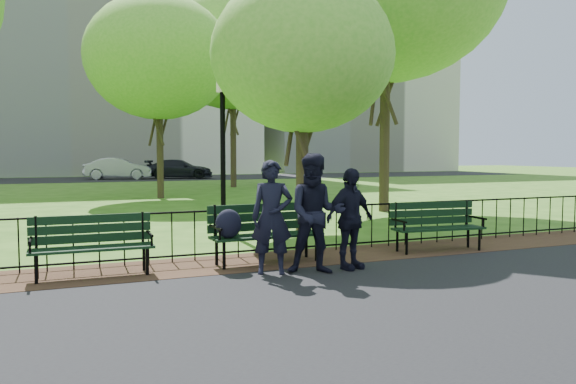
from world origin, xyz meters
name	(u,v)px	position (x,y,z in m)	size (l,w,h in m)	color
ground	(315,278)	(0.00, 0.00, 0.00)	(120.00, 120.00, 0.00)	#326119
asphalt_path	(464,349)	(0.00, -3.40, 0.01)	(60.00, 9.20, 0.01)	black
dirt_strip	(279,260)	(0.00, 1.50, 0.01)	(60.00, 1.60, 0.01)	#321E14
far_street	(110,179)	(0.00, 35.00, 0.01)	(70.00, 9.00, 0.01)	black
iron_fence	(269,229)	(0.00, 2.00, 0.50)	(24.06, 0.06, 1.00)	black
apartment_mid	(116,13)	(2.00, 48.00, 15.00)	(24.00, 15.00, 30.00)	silver
apartment_east	(343,61)	(26.00, 48.00, 12.00)	(20.00, 15.00, 24.00)	beige
park_bench_main	(250,225)	(-0.61, 1.29, 0.68)	(1.98, 0.70, 1.11)	black
park_bench_left_a	(92,239)	(-3.14, 1.40, 0.59)	(1.82, 0.57, 1.03)	black
park_bench_right_a	(436,221)	(3.18, 1.23, 0.59)	(1.86, 0.73, 1.03)	black
lamppost	(223,146)	(0.10, 5.44, 2.07)	(0.34, 0.34, 3.80)	black
tree_near_e	(302,55)	(1.89, 4.75, 4.25)	(4.40, 4.40, 6.13)	#2D2116
tree_far_c	(159,57)	(0.43, 16.15, 5.87)	(6.06, 6.06, 8.45)	#2D2116
tree_far_e	(233,48)	(5.53, 22.37, 7.65)	(7.91, 7.91, 11.02)	#2D2116
person_left	(272,217)	(-0.52, 0.50, 0.91)	(0.65, 0.43, 1.79)	black
person_mid	(316,214)	(0.13, 0.25, 0.96)	(0.92, 0.48, 1.89)	black
person_right	(350,219)	(0.78, 0.34, 0.84)	(0.97, 0.40, 1.65)	black
sedan_silver	(119,168)	(0.56, 34.31, 0.79)	(1.64, 4.71, 1.55)	#929498
sedan_dark	(180,169)	(4.85, 33.75, 0.71)	(1.97, 4.84, 1.40)	black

